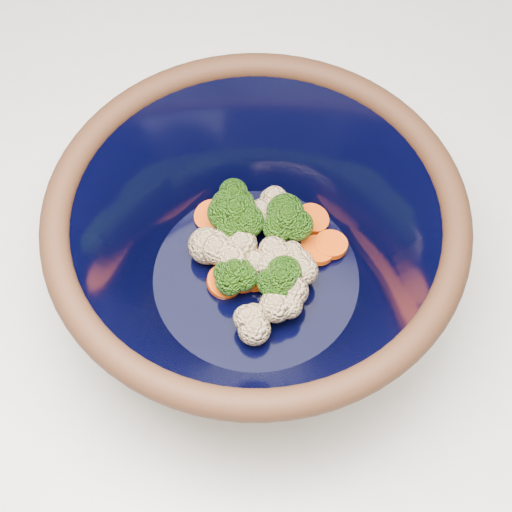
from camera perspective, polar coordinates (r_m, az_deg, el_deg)
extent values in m
cube|color=silver|center=(1.08, 0.90, -16.79)|extent=(1.20, 1.20, 0.90)
cylinder|color=black|center=(0.67, 0.00, -2.66)|extent=(0.20, 0.20, 0.01)
torus|color=black|center=(0.55, 0.00, 3.55)|extent=(0.33, 0.33, 0.02)
cylinder|color=black|center=(0.64, 0.00, -1.64)|extent=(0.19, 0.19, 0.00)
cylinder|color=#608442|center=(0.62, 2.02, -2.95)|extent=(0.01, 0.01, 0.02)
ellipsoid|color=#386D14|center=(0.60, 2.09, -1.94)|extent=(0.04, 0.04, 0.03)
cylinder|color=#608442|center=(0.66, -1.59, 2.23)|extent=(0.01, 0.01, 0.02)
ellipsoid|color=#386D14|center=(0.63, -1.64, 3.47)|extent=(0.04, 0.04, 0.04)
cylinder|color=#608442|center=(0.67, -1.77, 3.70)|extent=(0.01, 0.01, 0.02)
ellipsoid|color=#386D14|center=(0.65, -1.82, 4.72)|extent=(0.04, 0.04, 0.03)
cylinder|color=#608442|center=(0.65, 2.42, 1.84)|extent=(0.01, 0.01, 0.02)
ellipsoid|color=#386D14|center=(0.63, 2.50, 3.04)|extent=(0.04, 0.04, 0.04)
cylinder|color=#608442|center=(0.63, -1.67, -2.19)|extent=(0.01, 0.01, 0.02)
ellipsoid|color=#386D14|center=(0.61, -1.72, -1.32)|extent=(0.03, 0.03, 0.03)
sphere|color=beige|center=(0.63, 3.32, -0.75)|extent=(0.03, 0.03, 0.03)
sphere|color=beige|center=(0.63, 1.17, -0.72)|extent=(0.03, 0.03, 0.03)
sphere|color=beige|center=(0.64, -3.95, 0.83)|extent=(0.03, 0.03, 0.03)
sphere|color=beige|center=(0.64, -2.06, 0.29)|extent=(0.03, 0.03, 0.03)
sphere|color=beige|center=(0.60, -0.15, -5.87)|extent=(0.03, 0.03, 0.03)
sphere|color=beige|center=(0.66, 0.55, 3.36)|extent=(0.03, 0.03, 0.03)
sphere|color=beige|center=(0.66, 2.16, 3.11)|extent=(0.03, 0.03, 0.03)
sphere|color=beige|center=(0.61, 1.97, -3.51)|extent=(0.03, 0.03, 0.03)
sphere|color=beige|center=(0.63, 0.03, -0.62)|extent=(0.03, 0.03, 0.03)
sphere|color=beige|center=(0.66, 1.24, 3.68)|extent=(0.03, 0.03, 0.03)
cylinder|color=#FB4B0A|center=(0.63, -1.06, -1.97)|extent=(0.02, 0.02, 0.01)
cylinder|color=#FB4B0A|center=(0.64, 0.77, -1.63)|extent=(0.03, 0.03, 0.01)
cylinder|color=#FB4B0A|center=(0.65, 4.90, 0.47)|extent=(0.03, 0.03, 0.01)
cylinder|color=#FB4B0A|center=(0.64, -0.12, -1.68)|extent=(0.03, 0.03, 0.01)
cylinder|color=#FB4B0A|center=(0.66, 6.02, 0.92)|extent=(0.03, 0.03, 0.01)
cylinder|color=#FB4B0A|center=(0.67, 4.56, 2.99)|extent=(0.03, 0.03, 0.01)
cylinder|color=#FB4B0A|center=(0.67, -3.59, 3.23)|extent=(0.03, 0.03, 0.01)
cylinder|color=#FB4B0A|center=(0.63, -2.51, -2.05)|extent=(0.03, 0.03, 0.01)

